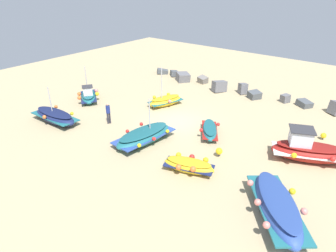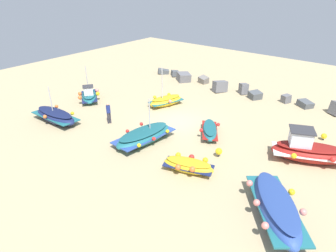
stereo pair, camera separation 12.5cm
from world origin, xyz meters
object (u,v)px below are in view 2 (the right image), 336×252
fishing_boat_3 (308,151)px  mooring_buoy_0 (219,151)px  fishing_boat_7 (210,130)px  mooring_buoy_1 (324,136)px  fishing_boat_5 (55,116)px  fishing_boat_6 (188,166)px  fishing_boat_2 (166,101)px  fishing_boat_0 (89,95)px  person_walking (108,112)px  fishing_boat_4 (144,136)px  fishing_boat_1 (276,207)px

fishing_boat_3 → mooring_buoy_0: fishing_boat_3 is taller
fishing_boat_7 → mooring_buoy_1: fishing_boat_7 is taller
fishing_boat_5 → fishing_boat_6: bearing=2.6°
fishing_boat_2 → fishing_boat_0: bearing=137.7°
fishing_boat_2 → fishing_boat_7: fishing_boat_2 is taller
fishing_boat_2 → mooring_buoy_1: size_ratio=6.83×
fishing_boat_2 → fishing_boat_5: bearing=168.5°
mooring_buoy_1 → mooring_buoy_0: bearing=-125.8°
fishing_boat_7 → fishing_boat_5: bearing=-94.4°
fishing_boat_0 → mooring_buoy_1: 19.76m
fishing_boat_6 → person_walking: person_walking is taller
fishing_boat_5 → mooring_buoy_1: 20.05m
fishing_boat_4 → mooring_buoy_1: fishing_boat_4 is taller
fishing_boat_5 → person_walking: 4.30m
fishing_boat_2 → mooring_buoy_1: bearing=-61.3°
fishing_boat_4 → fishing_boat_7: 4.80m
fishing_boat_5 → fishing_boat_6: fishing_boat_5 is taller
fishing_boat_0 → mooring_buoy_0: (14.26, -0.92, -0.08)m
fishing_boat_3 → fishing_boat_7: 6.57m
fishing_boat_6 → fishing_boat_0: bearing=148.1°
fishing_boat_4 → mooring_buoy_0: fishing_boat_4 is taller
fishing_boat_0 → mooring_buoy_1: size_ratio=6.77×
person_walking → mooring_buoy_0: 9.23m
fishing_boat_3 → fishing_boat_1: bearing=67.8°
mooring_buoy_1 → fishing_boat_4: bearing=-140.2°
fishing_boat_3 → person_walking: (-13.65, -4.21, 0.28)m
fishing_boat_0 → fishing_boat_7: fishing_boat_0 is taller
fishing_boat_0 → mooring_buoy_0: 14.29m
fishing_boat_1 → mooring_buoy_0: size_ratio=7.74×
fishing_boat_0 → fishing_boat_3: fishing_boat_0 is taller
fishing_boat_2 → fishing_boat_6: fishing_boat_2 is taller
fishing_boat_2 → mooring_buoy_0: (7.89, -4.39, -0.05)m
fishing_boat_5 → fishing_boat_7: (10.63, 5.76, -0.13)m
fishing_boat_2 → mooring_buoy_1: (12.58, 2.12, -0.14)m
fishing_boat_1 → fishing_boat_2: size_ratio=1.38×
fishing_boat_4 → person_walking: (-4.14, 0.46, 0.51)m
fishing_boat_4 → fishing_boat_6: 4.50m
fishing_boat_3 → fishing_boat_4: bearing=1.6°
fishing_boat_0 → fishing_boat_4: size_ratio=0.74×
fishing_boat_0 → fishing_boat_1: 19.40m
fishing_boat_0 → fishing_boat_5: size_ratio=0.80×
fishing_boat_7 → mooring_buoy_1: bearing=90.3°
mooring_buoy_0 → fishing_boat_7: bearing=132.7°
fishing_boat_5 → person_walking: fishing_boat_5 is taller
fishing_boat_0 → fishing_boat_2: 7.25m
person_walking → mooring_buoy_1: bearing=-129.1°
fishing_boat_0 → fishing_boat_6: (13.65, -3.42, -0.07)m
fishing_boat_5 → fishing_boat_6: size_ratio=1.37×
fishing_boat_1 → mooring_buoy_1: 9.49m
fishing_boat_2 → fishing_boat_6: 10.02m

